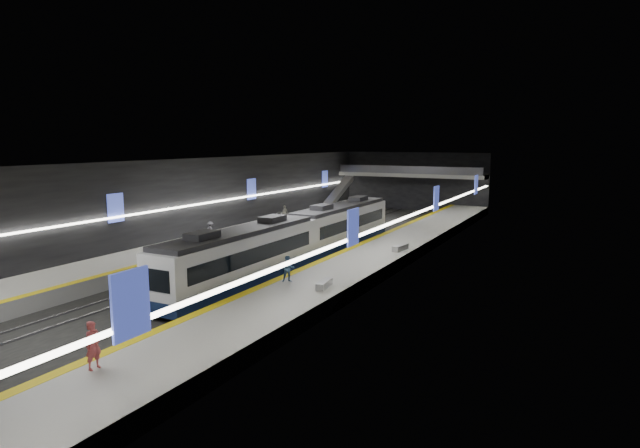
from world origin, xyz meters
The scene contains 25 objects.
ground centered at (0.00, 0.00, 0.00)m, with size 70.00×70.00×0.00m, color black.
ceiling centered at (0.00, 0.00, 8.00)m, with size 20.00×70.00×0.04m, color beige.
wall_left centered at (-10.00, 0.00, 4.00)m, with size 0.04×70.00×8.00m, color black.
wall_right centered at (10.00, 0.00, 4.00)m, with size 0.04×70.00×8.00m, color black.
wall_back centered at (0.00, 35.00, 4.00)m, with size 20.00×0.04×8.00m, color black.
platform_left centered at (-7.50, 0.00, 0.50)m, with size 5.00×70.00×1.00m, color slate.
tile_surface_left centered at (-7.50, 0.00, 1.01)m, with size 5.00×70.00×0.02m, color #9D9D98.
tactile_strip_left centered at (-5.30, 0.00, 1.02)m, with size 0.60×70.00×0.02m, color #DEC10B.
platform_right centered at (7.50, 0.00, 0.50)m, with size 5.00×70.00×1.00m, color slate.
tile_surface_right centered at (7.50, 0.00, 1.01)m, with size 5.00×70.00×0.02m, color #9D9D98.
tactile_strip_right centered at (5.30, 0.00, 1.02)m, with size 0.60×70.00×0.02m, color #DEC10B.
rails centered at (0.00, 0.00, 0.06)m, with size 6.52×70.00×0.12m.
train centered at (2.50, -1.53, 2.20)m, with size 2.69×30.04×3.60m.
ad_posters centered at (0.00, 1.00, 4.50)m, with size 19.94×53.50×2.20m.
cove_light_left centered at (-9.80, 0.00, 3.80)m, with size 0.25×68.60×0.12m, color white.
cove_light_right centered at (9.80, 0.00, 3.80)m, with size 0.25×68.60×0.12m, color white.
mezzanine_bridge centered at (0.00, 32.93, 5.04)m, with size 20.00×3.00×1.50m.
escalator centered at (-7.50, 26.00, 2.90)m, with size 1.20×8.00×0.60m, color #99999E.
bench_left_far centered at (-9.36, 14.46, 1.22)m, with size 0.49×1.76×0.43m, color #99999E.
bench_right_near centered at (8.74, -9.42, 1.21)m, with size 0.48×1.74×0.43m, color #99999E.
bench_right_far centered at (9.14, 2.91, 1.23)m, with size 0.53×1.89×0.46m, color #99999E.
passenger_right_a centered at (6.24, -23.56, 1.94)m, with size 0.68×0.45×1.87m, color #BF4847.
passenger_right_b centered at (6.21, -9.31, 1.81)m, with size 0.79×0.61×1.62m, color #476D9B.
passenger_left_a centered at (-7.15, 12.17, 1.83)m, with size 0.97×0.41×1.66m, color #BCB7AC.
passenger_left_b centered at (-7.16, -0.28, 1.79)m, with size 1.02×0.59×1.58m, color #44434B.
Camera 1 is at (22.69, -36.54, 9.57)m, focal length 30.00 mm.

